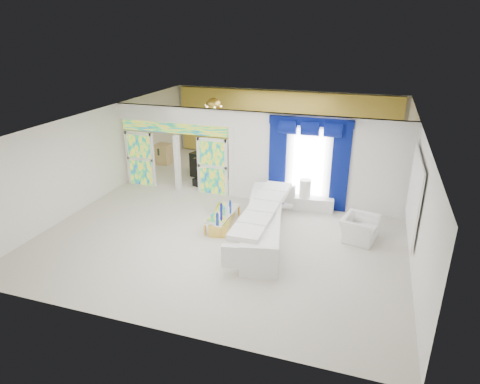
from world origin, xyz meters
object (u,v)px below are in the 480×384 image
(white_sofa, at_px, (264,223))
(console_table, at_px, (313,204))
(armchair, at_px, (359,228))
(grand_piano, at_px, (219,162))
(coffee_table, at_px, (223,219))

(white_sofa, xyz_separation_m, console_table, (1.05, 2.24, -0.20))
(white_sofa, height_order, armchair, white_sofa)
(white_sofa, bearing_deg, grand_piano, 112.19)
(white_sofa, distance_m, armchair, 2.64)
(coffee_table, xyz_separation_m, console_table, (2.40, 1.94, 0.03))
(white_sofa, bearing_deg, coffee_table, 155.79)
(console_table, distance_m, grand_piano, 4.81)
(coffee_table, relative_size, grand_piano, 0.87)
(console_table, relative_size, grand_piano, 0.66)
(coffee_table, distance_m, console_table, 3.08)
(white_sofa, distance_m, grand_piano, 5.58)
(armchair, relative_size, grand_piano, 0.53)
(white_sofa, xyz_separation_m, grand_piano, (-3.11, 4.64, 0.07))
(console_table, relative_size, armchair, 1.25)
(white_sofa, relative_size, console_table, 3.40)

